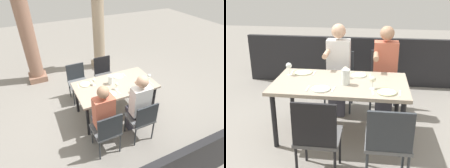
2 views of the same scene
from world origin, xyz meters
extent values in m
plane|color=gray|center=(0.00, 0.00, 0.00)|extent=(16.00, 16.00, 0.00)
cube|color=tan|center=(0.00, 0.00, 0.72)|extent=(1.64, 0.90, 0.04)
cylinder|color=black|center=(-0.74, 0.37, 0.35)|extent=(0.06, 0.06, 0.70)
cylinder|color=black|center=(0.74, 0.37, 0.35)|extent=(0.06, 0.06, 0.70)
cylinder|color=black|center=(-0.74, -0.37, 0.35)|extent=(0.06, 0.06, 0.70)
cylinder|color=black|center=(0.74, -0.37, 0.35)|extent=(0.06, 0.06, 0.70)
cube|color=#5B5E61|center=(-0.57, 0.79, 0.46)|extent=(0.44, 0.44, 0.04)
cube|color=#2D3338|center=(-0.57, 0.99, 0.66)|extent=(0.42, 0.03, 0.41)
cylinder|color=#2D3338|center=(-0.76, 0.60, 0.22)|extent=(0.03, 0.03, 0.44)
cylinder|color=#2D3338|center=(-0.38, 0.60, 0.22)|extent=(0.03, 0.03, 0.44)
cube|color=#5B5E61|center=(-0.57, -0.79, 0.46)|extent=(0.44, 0.44, 0.04)
cube|color=#2D3338|center=(-0.57, -0.99, 0.68)|extent=(0.42, 0.03, 0.45)
cylinder|color=#2D3338|center=(-0.38, -0.60, 0.22)|extent=(0.03, 0.03, 0.44)
cylinder|color=#2D3338|center=(-0.76, -0.60, 0.22)|extent=(0.03, 0.03, 0.44)
cylinder|color=#2D3338|center=(-0.38, -0.98, 0.22)|extent=(0.03, 0.03, 0.44)
cylinder|color=#2D3338|center=(-0.76, -0.98, 0.22)|extent=(0.03, 0.03, 0.44)
cube|color=#4F4F50|center=(0.12, 0.79, 0.45)|extent=(0.44, 0.44, 0.04)
cube|color=black|center=(0.12, 0.99, 0.68)|extent=(0.42, 0.03, 0.46)
cylinder|color=black|center=(-0.07, 0.60, 0.22)|extent=(0.03, 0.03, 0.43)
cylinder|color=black|center=(0.31, 0.60, 0.22)|extent=(0.03, 0.03, 0.43)
cylinder|color=black|center=(0.31, 0.98, 0.22)|extent=(0.03, 0.03, 0.43)
cube|color=#5B5E61|center=(0.12, -0.79, 0.46)|extent=(0.44, 0.44, 0.04)
cube|color=#2D3338|center=(0.12, -0.99, 0.67)|extent=(0.42, 0.03, 0.42)
cylinder|color=#2D3338|center=(0.31, -0.60, 0.22)|extent=(0.03, 0.03, 0.44)
cylinder|color=#2D3338|center=(-0.07, -0.60, 0.22)|extent=(0.03, 0.03, 0.44)
cylinder|color=#2D3338|center=(0.31, -0.98, 0.22)|extent=(0.03, 0.03, 0.44)
cylinder|color=#2D3338|center=(-0.07, -0.98, 0.22)|extent=(0.03, 0.03, 0.44)
cube|color=#3F3F4C|center=(-0.57, -0.54, 0.23)|extent=(0.24, 0.14, 0.46)
cube|color=#3F3F4C|center=(-0.57, -0.63, 0.51)|extent=(0.28, 0.32, 0.10)
cube|color=#CC664C|center=(-0.57, -0.74, 0.83)|extent=(0.34, 0.20, 0.54)
sphere|color=tan|center=(-0.57, -0.74, 1.22)|extent=(0.20, 0.20, 0.20)
cylinder|color=tan|center=(-0.43, -0.50, 0.95)|extent=(0.07, 0.30, 0.07)
cube|color=#3F3F4C|center=(0.12, -0.56, 0.23)|extent=(0.24, 0.14, 0.46)
cube|color=#3F3F4C|center=(0.12, -0.65, 0.51)|extent=(0.28, 0.32, 0.10)
cube|color=white|center=(0.12, -0.76, 0.83)|extent=(0.34, 0.20, 0.54)
sphere|color=tan|center=(0.12, -0.76, 1.23)|extent=(0.21, 0.21, 0.21)
cylinder|color=tan|center=(0.26, -0.52, 0.95)|extent=(0.07, 0.30, 0.07)
cube|color=black|center=(0.00, -1.91, 0.45)|extent=(4.04, 0.10, 0.90)
cylinder|color=silver|center=(-0.55, 0.26, 0.75)|extent=(0.23, 0.23, 0.01)
torus|color=#A0BE77|center=(-0.55, 0.26, 0.76)|extent=(0.24, 0.24, 0.01)
cylinder|color=white|center=(-0.39, 0.16, 0.75)|extent=(0.06, 0.06, 0.00)
cylinder|color=white|center=(-0.39, 0.16, 0.79)|extent=(0.01, 0.01, 0.08)
sphere|color=#F2EFCC|center=(-0.39, 0.16, 0.86)|extent=(0.07, 0.07, 0.07)
cube|color=silver|center=(-0.70, 0.26, 0.75)|extent=(0.03, 0.17, 0.01)
cube|color=silver|center=(-0.40, 0.26, 0.75)|extent=(0.03, 0.17, 0.01)
cylinder|color=white|center=(-0.21, -0.26, 0.75)|extent=(0.20, 0.20, 0.01)
torus|color=#A9CD91|center=(-0.21, -0.26, 0.76)|extent=(0.21, 0.21, 0.01)
cylinder|color=white|center=(-0.05, -0.16, 0.75)|extent=(0.06, 0.06, 0.00)
cylinder|color=white|center=(-0.05, -0.16, 0.79)|extent=(0.01, 0.01, 0.08)
sphere|color=#F2EFCC|center=(-0.05, -0.16, 0.86)|extent=(0.07, 0.07, 0.07)
cube|color=silver|center=(-0.36, -0.26, 0.75)|extent=(0.02, 0.17, 0.01)
cube|color=silver|center=(-0.06, -0.26, 0.75)|extent=(0.04, 0.17, 0.01)
cylinder|color=white|center=(0.20, 0.26, 0.75)|extent=(0.23, 0.23, 0.01)
torus|color=#A9CD91|center=(0.20, 0.26, 0.76)|extent=(0.23, 0.23, 0.01)
cube|color=silver|center=(0.05, 0.26, 0.75)|extent=(0.04, 0.17, 0.01)
cube|color=silver|center=(0.35, 0.26, 0.75)|extent=(0.02, 0.17, 0.01)
cylinder|color=silver|center=(0.53, -0.27, 0.75)|extent=(0.25, 0.25, 0.01)
torus|color=#A0BE77|center=(0.53, -0.27, 0.76)|extent=(0.25, 0.25, 0.01)
cylinder|color=white|center=(0.69, -0.17, 0.75)|extent=(0.06, 0.06, 0.00)
cylinder|color=white|center=(0.69, -0.17, 0.79)|extent=(0.01, 0.01, 0.09)
sphere|color=white|center=(0.69, -0.17, 0.87)|extent=(0.08, 0.08, 0.08)
cube|color=silver|center=(0.38, -0.27, 0.75)|extent=(0.02, 0.17, 0.01)
cube|color=silver|center=(0.68, -0.27, 0.75)|extent=(0.03, 0.17, 0.01)
cylinder|color=white|center=(-0.07, 0.07, 0.84)|extent=(0.10, 0.10, 0.19)
cylinder|color=#EFEAC6|center=(-0.07, 0.07, 0.81)|extent=(0.10, 0.10, 0.12)
camera|label=1|loc=(-1.41, -2.86, 2.89)|focal=30.15mm
camera|label=2|loc=(-0.39, 3.15, 1.96)|focal=44.56mm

